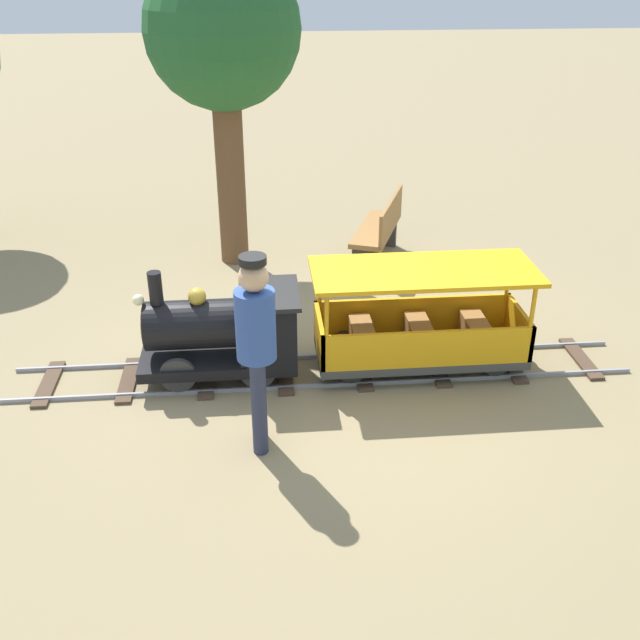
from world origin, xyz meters
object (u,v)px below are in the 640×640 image
(locomotive, at_px, (228,331))
(conductor_person, at_px, (256,339))
(oak_tree_far, at_px, (223,36))
(park_bench, at_px, (380,230))
(passenger_car, at_px, (420,328))

(locomotive, xyz_separation_m, conductor_person, (-1.05, -0.26, 0.47))
(conductor_person, relative_size, oak_tree_far, 0.45)
(locomotive, bearing_deg, park_bench, -34.84)
(locomotive, bearing_deg, conductor_person, -166.35)
(passenger_car, distance_m, conductor_person, 1.91)
(park_bench, distance_m, oak_tree_far, 2.88)
(passenger_car, distance_m, park_bench, 2.60)
(conductor_person, bearing_deg, oak_tree_far, 3.60)
(passenger_car, height_order, conductor_person, conductor_person)
(passenger_car, bearing_deg, locomotive, 90.00)
(oak_tree_far, bearing_deg, locomotive, 179.77)
(passenger_car, relative_size, conductor_person, 1.23)
(conductor_person, bearing_deg, passenger_car, -54.87)
(park_bench, height_order, oak_tree_far, oak_tree_far)
(locomotive, xyz_separation_m, oak_tree_far, (2.83, -0.01, 2.17))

